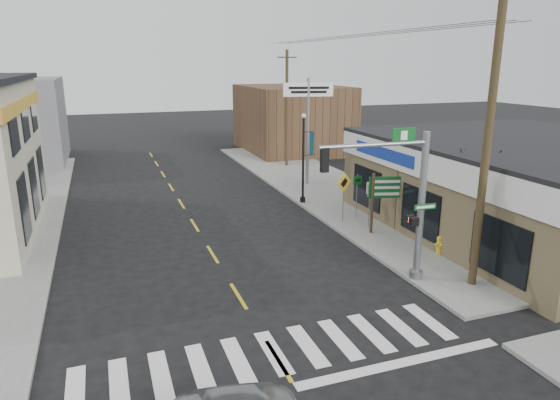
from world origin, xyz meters
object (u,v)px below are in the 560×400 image
object	(u,v)px
fire_hydrant	(439,244)
utility_pole_near	(489,131)
traffic_signal_pole	(406,192)
lamp_post	(304,151)
guide_sign	(386,193)
utility_pole_far	(287,108)
bare_tree	(480,158)
dance_center_sign	(308,105)

from	to	relation	value
fire_hydrant	utility_pole_near	size ratio (longest dim) A/B	0.07
traffic_signal_pole	lamp_post	xyz separation A→B (m)	(0.69, 10.64, -0.41)
traffic_signal_pole	guide_sign	bearing A→B (deg)	67.52
utility_pole_far	traffic_signal_pole	bearing A→B (deg)	-98.33
lamp_post	bare_tree	distance (m)	9.95
utility_pole_near	fire_hydrant	bearing A→B (deg)	74.03
fire_hydrant	utility_pole_near	xyz separation A→B (m)	(-0.64, -2.69, 4.91)
fire_hydrant	bare_tree	size ratio (longest dim) A/B	0.16
utility_pole_near	utility_pole_far	xyz separation A→B (m)	(1.17, 21.51, -1.07)
guide_sign	utility_pole_far	size ratio (longest dim) A/B	0.33
fire_hydrant	guide_sign	bearing A→B (deg)	100.50
guide_sign	fire_hydrant	xyz separation A→B (m)	(0.60, -3.22, -1.36)
traffic_signal_pole	dance_center_sign	bearing A→B (deg)	82.38
traffic_signal_pole	utility_pole_near	world-z (taller)	utility_pole_near
guide_sign	lamp_post	bearing A→B (deg)	121.10
fire_hydrant	dance_center_sign	distance (m)	13.78
guide_sign	bare_tree	world-z (taller)	bare_tree
lamp_post	traffic_signal_pole	bearing A→B (deg)	-98.01
traffic_signal_pole	utility_pole_near	bearing A→B (deg)	-23.70
traffic_signal_pole	dance_center_sign	size ratio (longest dim) A/B	0.83
guide_sign	dance_center_sign	xyz separation A→B (m)	(0.33, 9.79, 3.15)
bare_tree	utility_pole_far	bearing A→B (deg)	92.48
traffic_signal_pole	dance_center_sign	xyz separation A→B (m)	(2.57, 14.63, 1.72)
dance_center_sign	utility_pole_far	size ratio (longest dim) A/B	0.79
traffic_signal_pole	bare_tree	world-z (taller)	traffic_signal_pole
lamp_post	dance_center_sign	world-z (taller)	dance_center_sign
guide_sign	dance_center_sign	world-z (taller)	dance_center_sign
dance_center_sign	utility_pole_near	world-z (taller)	utility_pole_near
bare_tree	utility_pole_near	size ratio (longest dim) A/B	0.47
bare_tree	guide_sign	bearing A→B (deg)	119.57
guide_sign	utility_pole_near	world-z (taller)	utility_pole_near
lamp_post	utility_pole_far	size ratio (longest dim) A/B	0.58
utility_pole_near	lamp_post	bearing A→B (deg)	94.72
traffic_signal_pole	lamp_post	world-z (taller)	traffic_signal_pole
lamp_post	utility_pole_far	bearing A→B (deg)	70.45
guide_sign	fire_hydrant	bearing A→B (deg)	-63.29
utility_pole_far	bare_tree	bearing A→B (deg)	-86.48
bare_tree	utility_pole_near	distance (m)	3.48
bare_tree	utility_pole_near	xyz separation A→B (m)	(-2.00, -2.45, 1.45)
dance_center_sign	bare_tree	bearing A→B (deg)	-72.30
dance_center_sign	traffic_signal_pole	bearing A→B (deg)	-89.26
guide_sign	utility_pole_near	xyz separation A→B (m)	(-0.04, -5.91, 3.54)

